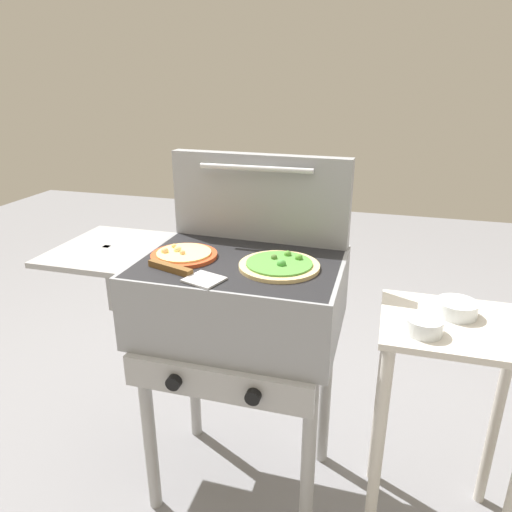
{
  "coord_description": "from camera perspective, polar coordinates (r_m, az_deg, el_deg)",
  "views": [
    {
      "loc": [
        0.42,
        -1.32,
        1.44
      ],
      "look_at": [
        0.05,
        0.0,
        0.92
      ],
      "focal_mm": 33.14,
      "sensor_mm": 36.0,
      "label": 1
    }
  ],
  "objects": [
    {
      "name": "pizza_cheese",
      "position": [
        1.52,
        -8.74,
        0.18
      ],
      "size": [
        0.21,
        0.21,
        0.03
      ],
      "color": "#C64723",
      "rests_on": "grill"
    },
    {
      "name": "spatula",
      "position": [
        1.39,
        -8.71,
        -1.98
      ],
      "size": [
        0.26,
        0.14,
        0.02
      ],
      "color": "#B7BABF",
      "rests_on": "grill"
    },
    {
      "name": "topping_bowl_near",
      "position": [
        1.53,
        23.05,
        -5.89
      ],
      "size": [
        0.12,
        0.12,
        0.04
      ],
      "color": "silver",
      "rests_on": "prep_table"
    },
    {
      "name": "topping_bowl_far",
      "position": [
        1.39,
        19.6,
        -8.0
      ],
      "size": [
        0.1,
        0.1,
        0.04
      ],
      "color": "silver",
      "rests_on": "prep_table"
    },
    {
      "name": "ground_plane",
      "position": [
        2.0,
        -1.53,
        -25.36
      ],
      "size": [
        8.0,
        8.0,
        0.0
      ],
      "primitive_type": "plane",
      "color": "gray"
    },
    {
      "name": "pizza_veggie",
      "position": [
        1.43,
        2.86,
        -1.09
      ],
      "size": [
        0.25,
        0.25,
        0.04
      ],
      "color": "#E0C17F",
      "rests_on": "grill"
    },
    {
      "name": "grill",
      "position": [
        1.54,
        -2.34,
        -5.52
      ],
      "size": [
        0.96,
        0.53,
        0.9
      ],
      "color": "gray",
      "rests_on": "ground_plane"
    },
    {
      "name": "prep_table",
      "position": [
        1.6,
        22.19,
        -14.57
      ],
      "size": [
        0.44,
        0.36,
        0.78
      ],
      "color": "beige",
      "rests_on": "ground_plane"
    },
    {
      "name": "grill_lid_open",
      "position": [
        1.63,
        0.38,
        7.06
      ],
      "size": [
        0.63,
        0.09,
        0.3
      ],
      "color": "gray",
      "rests_on": "grill"
    }
  ]
}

